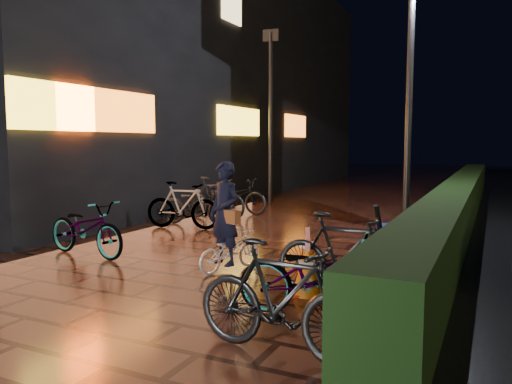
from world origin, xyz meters
The scene contains 10 objects.
ground centered at (0.00, 0.00, 0.00)m, with size 80.00×80.00×0.00m, color #381911.
hedge centered at (3.30, 8.00, 0.50)m, with size 0.70×20.00×1.00m, color black.
storefront_block centered at (-9.50, 11.50, 4.50)m, with size 12.09×22.00×9.00m.
lamp_post_hedge centered at (2.33, 5.71, 2.92)m, with size 0.51×0.21×5.32m.
lamp_post_sf centered at (-2.37, 9.04, 2.97)m, with size 0.52×0.15×5.40m.
cyclist centered at (0.47, 1.06, 0.61)m, with size 0.79×1.22×1.65m.
traffic_barrier centered at (1.74, 1.05, 0.32)m, with size 0.86×1.58×0.65m.
cart_assembly centered at (2.75, 1.72, 0.56)m, with size 0.70×0.75×1.10m.
parked_bikes_storefront centered at (-2.25, 4.22, 0.49)m, with size 1.98×6.41×1.06m.
parked_bikes_hedge centered at (2.36, -0.36, 0.51)m, with size 1.89×2.55×1.06m.
Camera 1 is at (4.03, -5.37, 1.92)m, focal length 35.00 mm.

